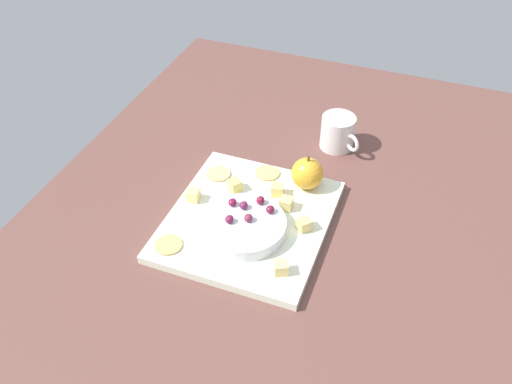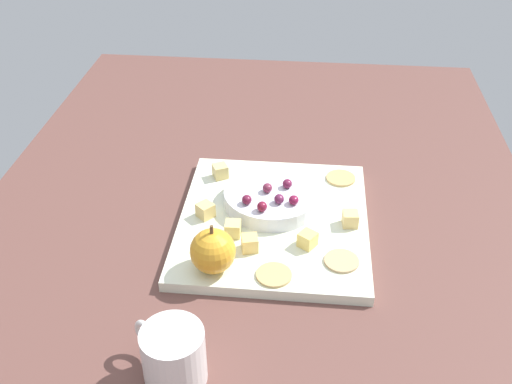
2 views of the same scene
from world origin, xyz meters
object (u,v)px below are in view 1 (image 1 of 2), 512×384
object	(u,v)px
grape_0	(232,202)
grape_1	(244,205)
cheese_cube_2	(304,225)
grape_3	(229,219)
cheese_cube_4	(278,190)
cup	(338,132)
platter	(249,220)
grape_4	(260,200)
apple_whole	(307,173)
cheese_cube_5	(194,194)
cracker_2	(218,174)
serving_dish	(244,226)
grape_5	(270,209)
grape_2	(248,218)
cheese_cube_3	(281,268)
cracker_0	(169,245)
cheese_cube_0	(235,185)
cracker_1	(267,173)
cheese_cube_1	(286,203)

from	to	relation	value
grape_0	grape_1	bearing A→B (deg)	89.05
cheese_cube_2	grape_3	bearing A→B (deg)	-66.53
cheese_cube_2	cheese_cube_4	xyz separation A→B (cm)	(-7.51, -7.64, 0.00)
grape_3	cup	world-z (taller)	cup
platter	grape_4	bearing A→B (deg)	137.01
platter	cheese_cube_4	distance (cm)	8.90
grape_0	apple_whole	bearing A→B (deg)	141.03
cheese_cube_5	cracker_2	size ratio (longest dim) A/B	0.46
serving_dish	grape_5	size ratio (longest dim) A/B	9.03
serving_dish	apple_whole	bearing A→B (deg)	156.90
serving_dish	grape_2	distance (cm)	2.16
platter	cheese_cube_2	bearing A→B (deg)	93.12
platter	apple_whole	distance (cm)	15.35
platter	cheese_cube_2	world-z (taller)	cheese_cube_2
grape_0	cheese_cube_5	bearing A→B (deg)	-99.78
cheese_cube_3	grape_1	world-z (taller)	grape_1
platter	cracker_0	bearing A→B (deg)	-41.99
apple_whole	grape_1	xyz separation A→B (cm)	(13.19, -8.37, 0.05)
grape_0	serving_dish	bearing A→B (deg)	48.04
grape_0	cheese_cube_0	bearing A→B (deg)	-160.53
serving_dish	cheese_cube_0	xyz separation A→B (cm)	(-10.14, -6.07, -0.11)
grape_4	cracker_1	bearing A→B (deg)	-166.79
cheese_cube_0	cracker_1	world-z (taller)	cheese_cube_0
cheese_cube_3	cheese_cube_5	world-z (taller)	same
cheese_cube_3	cheese_cube_5	bearing A→B (deg)	-118.11
grape_0	grape_2	xyz separation A→B (cm)	(2.87, 4.34, 0.03)
cheese_cube_5	grape_4	xyz separation A→B (cm)	(-0.77, 13.61, 2.17)
serving_dish	cheese_cube_5	distance (cm)	13.40
grape_5	cracker_2	bearing A→B (deg)	-122.58
grape_4	grape_5	size ratio (longest dim) A/B	1.00
cheese_cube_4	grape_5	xyz separation A→B (cm)	(7.91, 1.13, 2.10)
apple_whole	cracker_0	world-z (taller)	apple_whole
cheese_cube_0	cracker_1	bearing A→B (deg)	147.65
grape_4	grape_5	bearing A→B (deg)	57.00
grape_3	cracker_1	bearing A→B (deg)	177.56
cheese_cube_1	cheese_cube_4	size ratio (longest dim) A/B	1.00
cheese_cube_5	grape_4	size ratio (longest dim) A/B	1.35
cheese_cube_2	cracker_0	bearing A→B (deg)	-59.75
platter	grape_5	bearing A→B (deg)	92.41
platter	cup	size ratio (longest dim) A/B	3.42
cracker_2	serving_dish	bearing A→B (deg)	39.74
cheese_cube_0	grape_1	world-z (taller)	grape_1
apple_whole	platter	bearing A→B (deg)	-30.96
grape_5	cup	xyz separation A→B (cm)	(-30.00, 5.30, -1.18)
grape_1	cheese_cube_2	bearing A→B (deg)	95.43
grape_1	grape_2	distance (cm)	3.50
grape_4	cheese_cube_1	bearing A→B (deg)	127.21
grape_0	cheese_cube_3	bearing A→B (deg)	52.09
cheese_cube_3	grape_3	distance (cm)	13.38
platter	grape_4	world-z (taller)	grape_4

